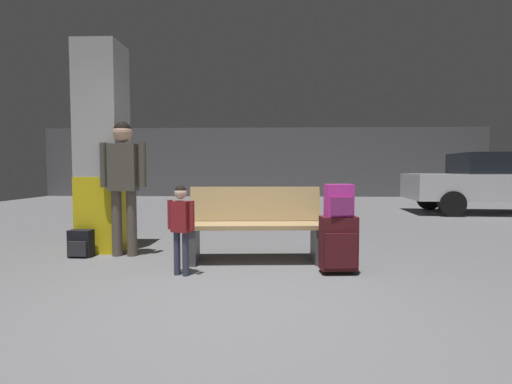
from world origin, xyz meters
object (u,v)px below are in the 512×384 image
object	(u,v)px
backpack_bright	(339,201)
backpack_dark_floor	(81,244)
parked_car_side	(496,181)
suitcase	(338,243)
child	(181,220)
adult	(123,174)
bench	(255,224)
structural_pillar	(103,149)

from	to	relation	value
backpack_bright	backpack_dark_floor	size ratio (longest dim) A/B	1.00
backpack_dark_floor	parked_car_side	distance (m)	9.53
suitcase	child	bearing A→B (deg)	-175.74
backpack_bright	adult	world-z (taller)	adult
bench	backpack_dark_floor	distance (m)	2.22
backpack_bright	backpack_dark_floor	world-z (taller)	backpack_bright
bench	backpack_dark_floor	bearing A→B (deg)	176.39
structural_pillar	suitcase	distance (m)	3.33
adult	parked_car_side	bearing A→B (deg)	33.97
structural_pillar	backpack_bright	xyz separation A→B (m)	(2.97, -1.08, -0.60)
backpack_bright	parked_car_side	bearing A→B (deg)	49.65
bench	adult	xyz separation A→B (m)	(-1.67, 0.22, 0.60)
structural_pillar	bench	size ratio (longest dim) A/B	1.70
adult	backpack_dark_floor	xyz separation A→B (m)	(-0.53, -0.08, -0.88)
structural_pillar	child	xyz separation A→B (m)	(1.33, -1.20, -0.79)
bench	adult	bearing A→B (deg)	172.42
backpack_bright	structural_pillar	bearing A→B (deg)	159.99
backpack_dark_floor	child	bearing A→B (deg)	-28.40
bench	parked_car_side	world-z (taller)	parked_car_side
suitcase	backpack_dark_floor	xyz separation A→B (m)	(-3.09, 0.66, -0.15)
suitcase	child	xyz separation A→B (m)	(-1.64, -0.12, 0.25)
suitcase	backpack_bright	distance (m)	0.45
parked_car_side	suitcase	bearing A→B (deg)	-130.35
child	parked_car_side	distance (m)	8.83
bench	suitcase	bearing A→B (deg)	-30.46
child	parked_car_side	world-z (taller)	parked_car_side
structural_pillar	backpack_dark_floor	distance (m)	1.28
bench	backpack_dark_floor	xyz separation A→B (m)	(-2.20, 0.14, -0.28)
backpack_bright	child	bearing A→B (deg)	-175.76
structural_pillar	backpack_bright	bearing A→B (deg)	-20.01
adult	backpack_dark_floor	distance (m)	1.03
parked_car_side	bench	bearing A→B (deg)	-137.83
bench	parked_car_side	xyz separation A→B (m)	(5.81, 5.27, 0.36)
suitcase	backpack_bright	xyz separation A→B (m)	(0.00, -0.00, 0.45)
suitcase	backpack_dark_floor	distance (m)	3.17
child	backpack_dark_floor	world-z (taller)	child
backpack_bright	child	xyz separation A→B (m)	(-1.64, -0.12, -0.20)
structural_pillar	parked_car_side	xyz separation A→B (m)	(7.89, 4.71, -0.56)
child	backpack_dark_floor	xyz separation A→B (m)	(-1.45, 0.79, -0.41)
structural_pillar	backpack_bright	size ratio (longest dim) A/B	8.12
bench	adult	distance (m)	1.79
backpack_dark_floor	suitcase	bearing A→B (deg)	-12.12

